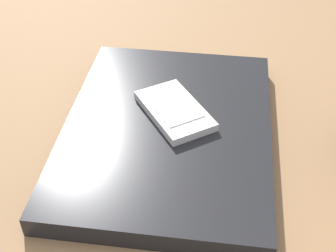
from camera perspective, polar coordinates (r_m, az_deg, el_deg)
The scene contains 3 objects.
desk_surface at distance 57.27cm, azimuth -4.15°, elevation -3.36°, with size 120.00×80.00×3.00cm, color olive.
laptop_closed at distance 56.09cm, azimuth -0.00°, elevation -0.61°, with size 32.21×23.95×2.44cm, color black.
cell_phone_on_laptop at distance 56.34cm, azimuth 0.80°, elevation 1.91°, with size 11.84×9.89×1.14cm.
Camera 1 is at (41.58, 3.31, 40.75)cm, focal length 50.41 mm.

